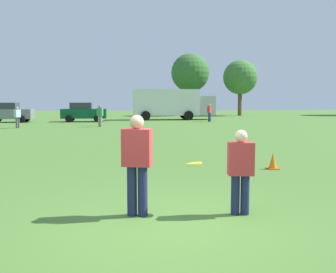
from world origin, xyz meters
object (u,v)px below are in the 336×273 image
object	(u,v)px
box_truck	(172,103)
parked_car_center	(9,112)
player_thrower	(137,159)
parked_car_mid_right	(83,112)
bystander_field_marshal	(100,115)
frisbee	(195,164)
traffic_cone	(273,161)
bystander_far_jogger	(17,116)
bystander_sideline_watcher	(209,112)
player_defender	(241,167)

from	to	relation	value
box_truck	parked_car_center	bearing A→B (deg)	-171.41
player_thrower	parked_car_mid_right	xyz separation A→B (m)	(-2.53, 31.20, -0.07)
player_thrower	bystander_field_marshal	distance (m)	23.78
frisbee	player_thrower	bearing A→B (deg)	-179.96
traffic_cone	parked_car_mid_right	world-z (taller)	parked_car_mid_right
parked_car_mid_right	bystander_far_jogger	xyz separation A→B (m)	(-4.29, -8.18, -0.04)
player_thrower	frisbee	distance (m)	1.02
frisbee	bystander_sideline_watcher	size ratio (longest dim) A/B	0.16
bystander_far_jogger	bystander_field_marshal	distance (m)	5.97
bystander_field_marshal	player_defender	bearing A→B (deg)	-83.61
frisbee	player_defender	bearing A→B (deg)	-16.01
traffic_cone	box_truck	xyz separation A→B (m)	(2.14, 29.70, 1.52)
frisbee	traffic_cone	size ratio (longest dim) A/B	0.57
traffic_cone	bystander_field_marshal	world-z (taller)	bystander_field_marshal
parked_car_mid_right	bystander_far_jogger	bearing A→B (deg)	-117.67
traffic_cone	bystander_far_jogger	bearing A→B (deg)	120.35
player_defender	frisbee	world-z (taller)	player_defender
player_defender	bystander_far_jogger	bearing A→B (deg)	110.34
player_defender	parked_car_mid_right	xyz separation A→B (m)	(-4.32, 31.42, 0.09)
frisbee	bystander_field_marshal	distance (m)	23.84
player_defender	bystander_sideline_watcher	world-z (taller)	bystander_sideline_watcher
traffic_cone	box_truck	world-z (taller)	box_truck
player_thrower	bystander_far_jogger	size ratio (longest dim) A/B	1.12
frisbee	bystander_far_jogger	world-z (taller)	bystander_far_jogger
box_truck	frisbee	bearing A→B (deg)	-99.16
box_truck	bystander_far_jogger	distance (m)	17.06
bystander_sideline_watcher	bystander_far_jogger	world-z (taller)	bystander_sideline_watcher
player_defender	traffic_cone	distance (m)	4.95
bystander_sideline_watcher	parked_car_center	bearing A→B (deg)	173.30
parked_car_center	parked_car_mid_right	world-z (taller)	same
bystander_far_jogger	parked_car_mid_right	bearing A→B (deg)	62.33
frisbee	parked_car_mid_right	distance (m)	31.40
player_defender	parked_car_mid_right	world-z (taller)	parked_car_mid_right
traffic_cone	bystander_far_jogger	world-z (taller)	bystander_far_jogger
player_defender	box_truck	bearing A→B (deg)	82.17
traffic_cone	parked_car_center	bearing A→B (deg)	116.57
bystander_field_marshal	frisbee	bearing A→B (deg)	-85.39
parked_car_mid_right	box_truck	xyz separation A→B (m)	(8.99, 2.49, 0.83)
box_truck	bystander_far_jogger	world-z (taller)	box_truck
bystander_field_marshal	bystander_far_jogger	bearing A→B (deg)	-172.81
player_thrower	traffic_cone	distance (m)	5.93
player_defender	bystander_sideline_watcher	size ratio (longest dim) A/B	0.89
traffic_cone	parked_car_center	distance (m)	30.55
player_thrower	bystander_far_jogger	world-z (taller)	player_thrower
parked_car_mid_right	player_defender	bearing A→B (deg)	-82.16
parked_car_center	bystander_field_marshal	size ratio (longest dim) A/B	2.58
player_defender	traffic_cone	xyz separation A→B (m)	(2.53, 4.21, -0.61)
player_thrower	parked_car_mid_right	size ratio (longest dim) A/B	0.41
frisbee	parked_car_center	distance (m)	32.97
player_defender	box_truck	distance (m)	34.24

